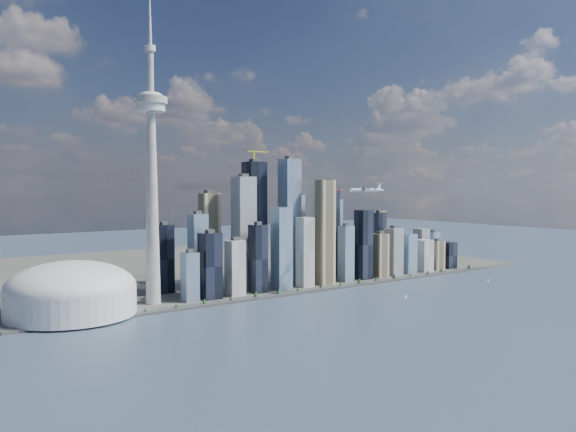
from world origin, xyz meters
TOP-DOWN VIEW (x-y plane):
  - ground at (0.00, 0.00)m, footprint 4000.00×4000.00m
  - seawall at (0.00, 250.00)m, footprint 1100.00×22.00m
  - land at (0.00, 700.00)m, footprint 1400.00×900.00m
  - shoreline_trees at (0.00, 250.00)m, footprint 960.53×7.20m
  - skyscraper_cluster at (59.61, 336.81)m, footprint 736.00×142.00m
  - needle_tower at (-300.00, 310.00)m, footprint 56.00×56.00m
  - dome_stadium at (-440.00, 300.00)m, footprint 200.00×200.00m
  - airplane at (81.32, 179.76)m, footprint 73.00×65.28m
  - sailboat_west at (107.21, 98.04)m, footprint 7.01×2.16m
  - sailboat_east at (389.36, 120.12)m, footprint 7.51×4.01m

SIDE VIEW (x-z plane):
  - ground at x=0.00m, z-range 0.00..0.00m
  - land at x=0.00m, z-range 0.00..3.00m
  - seawall at x=0.00m, z-range 0.00..4.00m
  - sailboat_west at x=107.21m, z-range -1.74..7.99m
  - sailboat_east at x=389.36m, z-range -1.88..8.63m
  - shoreline_trees at x=0.00m, z-range 4.38..13.18m
  - dome_stadium at x=-440.00m, z-range -3.56..82.44m
  - skyscraper_cluster at x=59.61m, z-range -53.04..229.34m
  - airplane at x=81.32m, z-range 192.19..210.47m
  - needle_tower at x=-300.00m, z-range -39.41..511.09m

